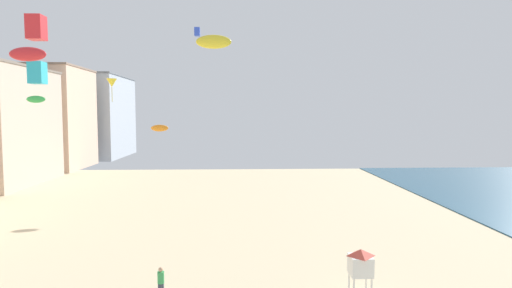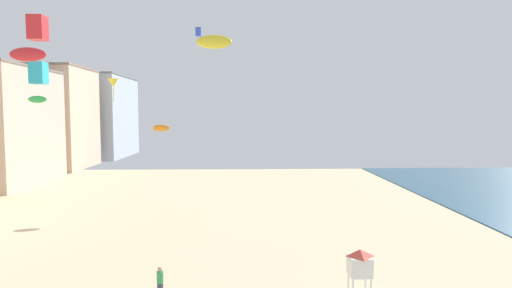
{
  "view_description": "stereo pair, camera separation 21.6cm",
  "coord_description": "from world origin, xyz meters",
  "px_view_note": "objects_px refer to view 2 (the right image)",
  "views": [
    {
      "loc": [
        3.46,
        -10.0,
        9.46
      ],
      "look_at": [
        4.54,
        16.56,
        7.51
      ],
      "focal_mm": 28.98,
      "sensor_mm": 36.0,
      "label": 1
    },
    {
      "loc": [
        3.68,
        -10.01,
        9.46
      ],
      "look_at": [
        4.54,
        16.56,
        7.51
      ],
      "focal_mm": 28.98,
      "sensor_mm": 36.0,
      "label": 2
    }
  ],
  "objects_px": {
    "lifeguard_stand": "(360,263)",
    "kite_red_parafoil": "(28,54)",
    "kite_cyan_box": "(39,73)",
    "kite_orange_parafoil": "(161,128)",
    "kite_blue_box": "(198,32)",
    "kite_yellow_delta": "(113,83)",
    "kite_yellow_parafoil": "(214,42)",
    "kite_red_box": "(38,28)",
    "kite_green_parafoil": "(37,99)",
    "kite_flyer": "(160,281)"
  },
  "relations": [
    {
      "from": "kite_cyan_box",
      "to": "kite_red_box",
      "type": "distance_m",
      "value": 3.78
    },
    {
      "from": "kite_cyan_box",
      "to": "kite_yellow_delta",
      "type": "bearing_deg",
      "value": 81.41
    },
    {
      "from": "kite_orange_parafoil",
      "to": "kite_flyer",
      "type": "bearing_deg",
      "value": -79.33
    },
    {
      "from": "kite_green_parafoil",
      "to": "kite_yellow_parafoil",
      "type": "distance_m",
      "value": 13.99
    },
    {
      "from": "kite_cyan_box",
      "to": "kite_orange_parafoil",
      "type": "bearing_deg",
      "value": 69.65
    },
    {
      "from": "kite_green_parafoil",
      "to": "kite_yellow_delta",
      "type": "relative_size",
      "value": 0.63
    },
    {
      "from": "kite_flyer",
      "to": "kite_red_parafoil",
      "type": "relative_size",
      "value": 0.9
    },
    {
      "from": "kite_orange_parafoil",
      "to": "kite_blue_box",
      "type": "bearing_deg",
      "value": -37.44
    },
    {
      "from": "lifeguard_stand",
      "to": "kite_orange_parafoil",
      "type": "distance_m",
      "value": 28.24
    },
    {
      "from": "kite_flyer",
      "to": "kite_red_box",
      "type": "xyz_separation_m",
      "value": [
        -10.49,
        9.97,
        14.7
      ]
    },
    {
      "from": "kite_blue_box",
      "to": "kite_green_parafoil",
      "type": "bearing_deg",
      "value": -141.45
    },
    {
      "from": "kite_blue_box",
      "to": "kite_cyan_box",
      "type": "bearing_deg",
      "value": -130.91
    },
    {
      "from": "kite_green_parafoil",
      "to": "kite_red_box",
      "type": "height_order",
      "value": "kite_red_box"
    },
    {
      "from": "kite_orange_parafoil",
      "to": "kite_yellow_delta",
      "type": "distance_m",
      "value": 6.85
    },
    {
      "from": "kite_yellow_delta",
      "to": "kite_red_parafoil",
      "type": "xyz_separation_m",
      "value": [
        1.65,
        -18.98,
        0.02
      ]
    },
    {
      "from": "kite_blue_box",
      "to": "kite_green_parafoil",
      "type": "relative_size",
      "value": 0.58
    },
    {
      "from": "kite_cyan_box",
      "to": "kite_red_parafoil",
      "type": "height_order",
      "value": "kite_cyan_box"
    },
    {
      "from": "kite_blue_box",
      "to": "kite_green_parafoil",
      "type": "distance_m",
      "value": 15.78
    },
    {
      "from": "kite_orange_parafoil",
      "to": "kite_yellow_delta",
      "type": "bearing_deg",
      "value": -136.26
    },
    {
      "from": "kite_red_box",
      "to": "kite_blue_box",
      "type": "bearing_deg",
      "value": 42.88
    },
    {
      "from": "kite_cyan_box",
      "to": "kite_orange_parafoil",
      "type": "height_order",
      "value": "kite_cyan_box"
    },
    {
      "from": "kite_blue_box",
      "to": "kite_yellow_delta",
      "type": "distance_m",
      "value": 9.51
    },
    {
      "from": "kite_green_parafoil",
      "to": "kite_orange_parafoil",
      "type": "height_order",
      "value": "kite_green_parafoil"
    },
    {
      "from": "kite_flyer",
      "to": "kite_orange_parafoil",
      "type": "bearing_deg",
      "value": 6.0
    },
    {
      "from": "kite_cyan_box",
      "to": "kite_red_parafoil",
      "type": "relative_size",
      "value": 0.83
    },
    {
      "from": "kite_flyer",
      "to": "kite_yellow_parafoil",
      "type": "height_order",
      "value": "kite_yellow_parafoil"
    },
    {
      "from": "kite_orange_parafoil",
      "to": "kite_yellow_delta",
      "type": "xyz_separation_m",
      "value": [
        -3.77,
        -3.61,
        4.45
      ]
    },
    {
      "from": "kite_cyan_box",
      "to": "kite_red_box",
      "type": "bearing_deg",
      "value": 114.19
    },
    {
      "from": "kite_orange_parafoil",
      "to": "kite_red_box",
      "type": "distance_m",
      "value": 16.38
    },
    {
      "from": "kite_red_parafoil",
      "to": "kite_red_box",
      "type": "height_order",
      "value": "kite_red_box"
    },
    {
      "from": "kite_blue_box",
      "to": "kite_yellow_delta",
      "type": "relative_size",
      "value": 0.37
    },
    {
      "from": "kite_yellow_parafoil",
      "to": "lifeguard_stand",
      "type": "bearing_deg",
      "value": -51.67
    },
    {
      "from": "lifeguard_stand",
      "to": "kite_blue_box",
      "type": "height_order",
      "value": "kite_blue_box"
    },
    {
      "from": "kite_blue_box",
      "to": "kite_orange_parafoil",
      "type": "relative_size",
      "value": 0.44
    },
    {
      "from": "lifeguard_stand",
      "to": "kite_red_parafoil",
      "type": "distance_m",
      "value": 19.78
    },
    {
      "from": "kite_cyan_box",
      "to": "kite_yellow_delta",
      "type": "relative_size",
      "value": 0.68
    },
    {
      "from": "lifeguard_stand",
      "to": "kite_cyan_box",
      "type": "relative_size",
      "value": 1.7
    },
    {
      "from": "lifeguard_stand",
      "to": "kite_green_parafoil",
      "type": "height_order",
      "value": "kite_green_parafoil"
    },
    {
      "from": "kite_yellow_delta",
      "to": "lifeguard_stand",
      "type": "bearing_deg",
      "value": -47.17
    },
    {
      "from": "lifeguard_stand",
      "to": "kite_green_parafoil",
      "type": "xyz_separation_m",
      "value": [
        -21.36,
        11.17,
        8.7
      ]
    },
    {
      "from": "kite_yellow_parafoil",
      "to": "kite_yellow_delta",
      "type": "relative_size",
      "value": 1.17
    },
    {
      "from": "kite_cyan_box",
      "to": "kite_yellow_delta",
      "type": "xyz_separation_m",
      "value": [
        1.67,
        11.06,
        0.14
      ]
    },
    {
      "from": "kite_yellow_parafoil",
      "to": "kite_red_box",
      "type": "height_order",
      "value": "kite_red_box"
    },
    {
      "from": "lifeguard_stand",
      "to": "kite_green_parafoil",
      "type": "relative_size",
      "value": 1.83
    },
    {
      "from": "kite_blue_box",
      "to": "kite_yellow_delta",
      "type": "height_order",
      "value": "kite_blue_box"
    },
    {
      "from": "kite_blue_box",
      "to": "kite_orange_parafoil",
      "type": "bearing_deg",
      "value": 142.56
    },
    {
      "from": "kite_yellow_parafoil",
      "to": "kite_green_parafoil",
      "type": "bearing_deg",
      "value": 175.68
    },
    {
      "from": "kite_green_parafoil",
      "to": "kite_yellow_parafoil",
      "type": "bearing_deg",
      "value": -4.32
    },
    {
      "from": "kite_red_parafoil",
      "to": "kite_red_box",
      "type": "relative_size",
      "value": 1.05
    },
    {
      "from": "kite_yellow_delta",
      "to": "kite_blue_box",
      "type": "bearing_deg",
      "value": 1.84
    }
  ]
}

